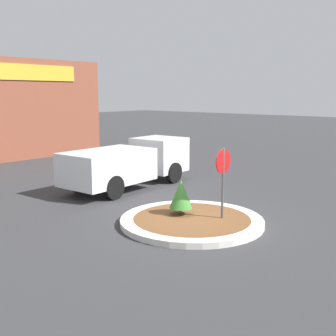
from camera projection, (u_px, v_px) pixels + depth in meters
ground_plane at (192, 224)px, 12.64m from camera, size 120.00×120.00×0.00m
traffic_island at (192, 221)px, 12.62m from camera, size 4.29×4.29×0.18m
stop_sign at (223, 172)px, 12.37m from camera, size 0.74×0.07×2.29m
island_shrub at (181, 194)px, 12.87m from camera, size 0.72×0.72×1.09m
utility_truck at (129, 162)px, 17.35m from camera, size 6.04×2.41×1.90m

